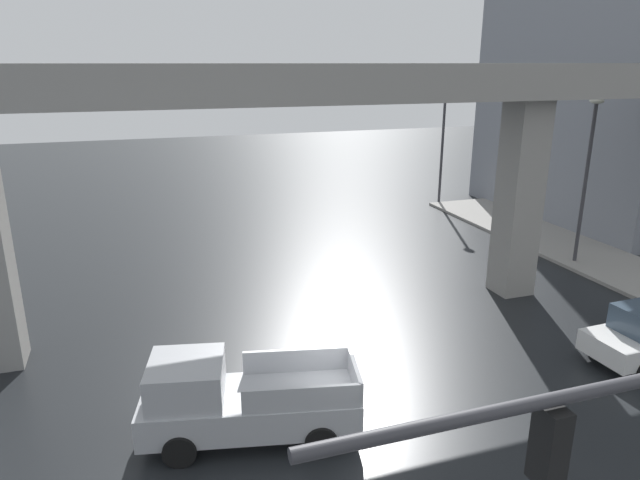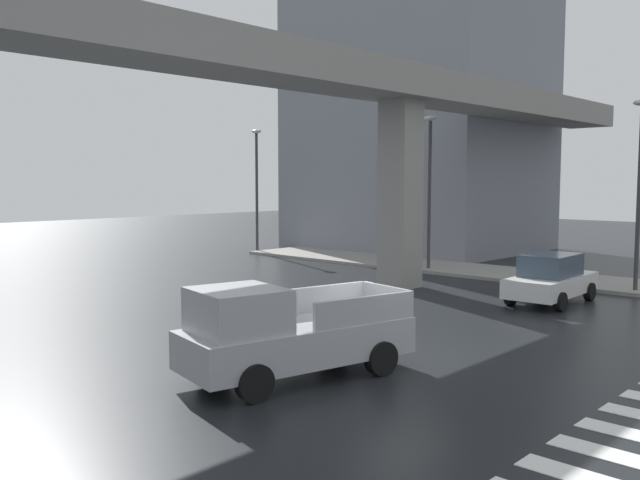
{
  "view_description": "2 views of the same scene",
  "coord_description": "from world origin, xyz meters",
  "px_view_note": "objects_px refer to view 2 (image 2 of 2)",
  "views": [
    {
      "loc": [
        -4.73,
        -11.14,
        8.63
      ],
      "look_at": [
        0.18,
        3.64,
        3.77
      ],
      "focal_mm": 31.98,
      "sensor_mm": 36.0,
      "label": 1
    },
    {
      "loc": [
        -12.67,
        -9.52,
        4.25
      ],
      "look_at": [
        0.83,
        3.09,
        2.62
      ],
      "focal_mm": 37.71,
      "sensor_mm": 36.0,
      "label": 2
    }
  ],
  "objects_px": {
    "sedan_white": "(551,279)",
    "street_lamp_far_north": "(257,175)",
    "street_lamp_near_corner": "(640,172)",
    "street_lamp_mid_block": "(430,174)",
    "pickup_truck": "(286,334)"
  },
  "relations": [
    {
      "from": "sedan_white",
      "to": "street_lamp_far_north",
      "type": "relative_size",
      "value": 0.6
    },
    {
      "from": "street_lamp_near_corner",
      "to": "street_lamp_far_north",
      "type": "bearing_deg",
      "value": 90.0
    },
    {
      "from": "sedan_white",
      "to": "street_lamp_mid_block",
      "type": "xyz_separation_m",
      "value": [
        3.99,
        7.75,
        3.7
      ]
    },
    {
      "from": "street_lamp_near_corner",
      "to": "street_lamp_far_north",
      "type": "distance_m",
      "value": 21.34
    },
    {
      "from": "pickup_truck",
      "to": "street_lamp_far_north",
      "type": "distance_m",
      "value": 25.92
    },
    {
      "from": "street_lamp_mid_block",
      "to": "street_lamp_far_north",
      "type": "relative_size",
      "value": 1.0
    },
    {
      "from": "sedan_white",
      "to": "street_lamp_mid_block",
      "type": "bearing_deg",
      "value": 62.78
    },
    {
      "from": "pickup_truck",
      "to": "sedan_white",
      "type": "height_order",
      "value": "pickup_truck"
    },
    {
      "from": "street_lamp_mid_block",
      "to": "sedan_white",
      "type": "bearing_deg",
      "value": -117.22
    },
    {
      "from": "sedan_white",
      "to": "street_lamp_mid_block",
      "type": "height_order",
      "value": "street_lamp_mid_block"
    },
    {
      "from": "pickup_truck",
      "to": "street_lamp_mid_block",
      "type": "distance_m",
      "value": 18.56
    },
    {
      "from": "street_lamp_mid_block",
      "to": "pickup_truck",
      "type": "bearing_deg",
      "value": -155.59
    },
    {
      "from": "street_lamp_near_corner",
      "to": "street_lamp_far_north",
      "type": "height_order",
      "value": "same"
    },
    {
      "from": "sedan_white",
      "to": "street_lamp_mid_block",
      "type": "relative_size",
      "value": 0.6
    },
    {
      "from": "pickup_truck",
      "to": "street_lamp_far_north",
      "type": "height_order",
      "value": "street_lamp_far_north"
    }
  ]
}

